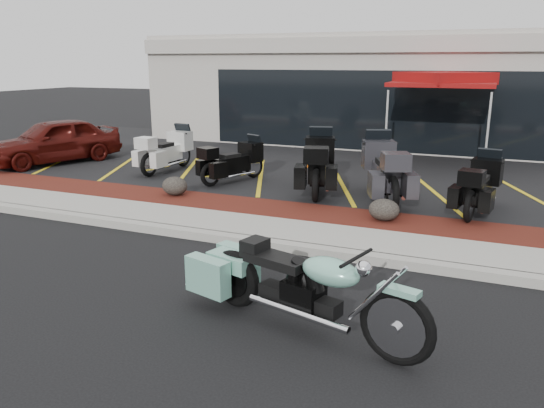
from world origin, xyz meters
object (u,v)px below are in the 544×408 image
at_px(hero_cruiser, 398,316).
at_px(popup_canopy, 444,81).
at_px(traffic_cone, 313,158).
at_px(parked_car, 54,141).
at_px(touring_white, 183,145).

distance_m(hero_cruiser, popup_canopy, 11.39).
bearing_deg(hero_cruiser, popup_canopy, 109.23).
bearing_deg(hero_cruiser, traffic_cone, 128.83).
distance_m(parked_car, popup_canopy, 11.52).
xyz_separation_m(touring_white, popup_canopy, (6.70, 3.34, 1.77)).
bearing_deg(touring_white, hero_cruiser, -133.20).
distance_m(traffic_cone, popup_canopy, 4.36).
distance_m(touring_white, popup_canopy, 7.69).
xyz_separation_m(hero_cruiser, touring_white, (-7.39, 7.85, 0.21)).
height_order(parked_car, popup_canopy, popup_canopy).
relative_size(parked_car, traffic_cone, 7.97).
xyz_separation_m(hero_cruiser, popup_canopy, (-0.69, 11.19, 1.98)).
distance_m(hero_cruiser, parked_car, 13.20).
distance_m(touring_white, traffic_cone, 3.73).
xyz_separation_m(hero_cruiser, traffic_cone, (-3.94, 9.22, -0.17)).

